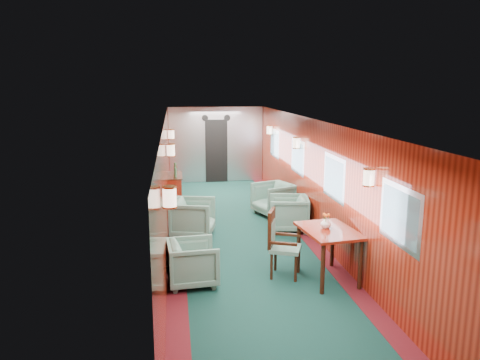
{
  "coord_description": "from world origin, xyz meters",
  "views": [
    {
      "loc": [
        -1.33,
        -8.89,
        3.1
      ],
      "look_at": [
        0.0,
        0.48,
        1.15
      ],
      "focal_mm": 35.0,
      "sensor_mm": 36.0,
      "label": 1
    }
  ],
  "objects_px": {
    "side_chair": "(279,241)",
    "armchair_left_near": "(193,263)",
    "credenza": "(175,194)",
    "armchair_left_far": "(193,217)",
    "dining_table": "(329,237)",
    "armchair_right_near": "(289,213)",
    "armchair_right_far": "(273,199)"
  },
  "relations": [
    {
      "from": "side_chair",
      "to": "armchair_left_near",
      "type": "bearing_deg",
      "value": -152.45
    },
    {
      "from": "credenza",
      "to": "armchair_left_far",
      "type": "distance_m",
      "value": 1.83
    },
    {
      "from": "dining_table",
      "to": "armchair_right_near",
      "type": "bearing_deg",
      "value": 83.19
    },
    {
      "from": "armchair_right_far",
      "to": "armchair_right_near",
      "type": "bearing_deg",
      "value": -18.41
    },
    {
      "from": "armchair_left_far",
      "to": "armchair_right_far",
      "type": "distance_m",
      "value": 2.4
    },
    {
      "from": "armchair_left_near",
      "to": "side_chair",
      "type": "bearing_deg",
      "value": -88.96
    },
    {
      "from": "side_chair",
      "to": "armchair_right_near",
      "type": "xyz_separation_m",
      "value": [
        0.74,
        2.35,
        -0.22
      ]
    },
    {
      "from": "armchair_right_far",
      "to": "armchair_left_far",
      "type": "bearing_deg",
      "value": -77.06
    },
    {
      "from": "armchair_left_near",
      "to": "armchair_left_far",
      "type": "relative_size",
      "value": 0.91
    },
    {
      "from": "side_chair",
      "to": "credenza",
      "type": "distance_m",
      "value": 4.39
    },
    {
      "from": "side_chair",
      "to": "credenza",
      "type": "relative_size",
      "value": 0.9
    },
    {
      "from": "credenza",
      "to": "armchair_right_far",
      "type": "height_order",
      "value": "credenza"
    },
    {
      "from": "dining_table",
      "to": "armchair_right_near",
      "type": "distance_m",
      "value": 2.62
    },
    {
      "from": "credenza",
      "to": "armchair_left_near",
      "type": "height_order",
      "value": "credenza"
    },
    {
      "from": "side_chair",
      "to": "armchair_left_near",
      "type": "distance_m",
      "value": 1.44
    },
    {
      "from": "armchair_right_far",
      "to": "dining_table",
      "type": "bearing_deg",
      "value": -20.22
    },
    {
      "from": "armchair_left_near",
      "to": "armchair_left_far",
      "type": "xyz_separation_m",
      "value": [
        0.11,
        2.42,
        0.04
      ]
    },
    {
      "from": "credenza",
      "to": "armchair_right_far",
      "type": "xyz_separation_m",
      "value": [
        2.34,
        -0.44,
        -0.1
      ]
    },
    {
      "from": "side_chair",
      "to": "armchair_left_far",
      "type": "distance_m",
      "value": 2.63
    },
    {
      "from": "dining_table",
      "to": "armchair_right_far",
      "type": "height_order",
      "value": "dining_table"
    },
    {
      "from": "side_chair",
      "to": "armchair_right_far",
      "type": "distance_m",
      "value": 3.69
    },
    {
      "from": "credenza",
      "to": "armchair_left_near",
      "type": "bearing_deg",
      "value": -86.63
    },
    {
      "from": "side_chair",
      "to": "armchair_left_far",
      "type": "relative_size",
      "value": 1.3
    },
    {
      "from": "credenza",
      "to": "armchair_right_near",
      "type": "bearing_deg",
      "value": -35.51
    },
    {
      "from": "armchair_left_near",
      "to": "armchair_right_near",
      "type": "height_order",
      "value": "armchair_right_near"
    },
    {
      "from": "armchair_left_near",
      "to": "armchair_right_far",
      "type": "bearing_deg",
      "value": -33.85
    },
    {
      "from": "armchair_right_near",
      "to": "dining_table",
      "type": "bearing_deg",
      "value": 10.66
    },
    {
      "from": "armchair_left_far",
      "to": "armchair_left_near",
      "type": "bearing_deg",
      "value": -169.22
    },
    {
      "from": "dining_table",
      "to": "credenza",
      "type": "xyz_separation_m",
      "value": [
        -2.41,
        4.32,
        -0.22
      ]
    },
    {
      "from": "armchair_right_near",
      "to": "side_chair",
      "type": "bearing_deg",
      "value": -6.95
    },
    {
      "from": "armchair_left_near",
      "to": "armchair_left_far",
      "type": "distance_m",
      "value": 2.42
    },
    {
      "from": "dining_table",
      "to": "armchair_left_near",
      "type": "height_order",
      "value": "dining_table"
    }
  ]
}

